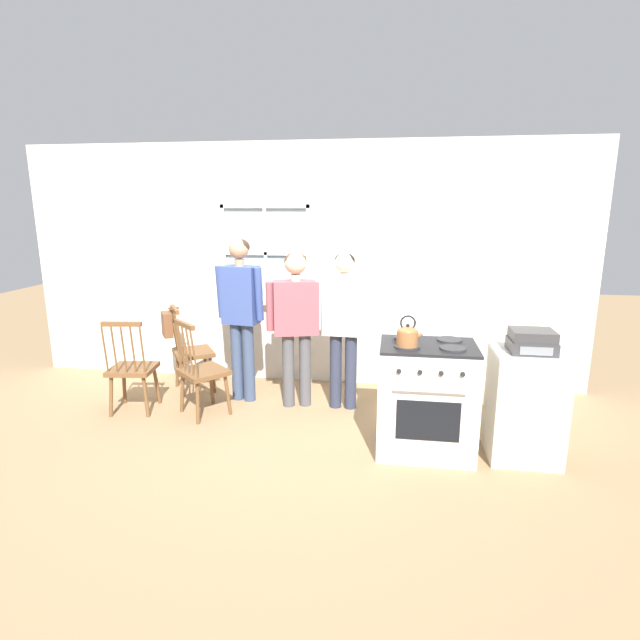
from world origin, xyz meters
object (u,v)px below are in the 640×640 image
Objects in this scene: person_adult_right at (344,317)px; handbag at (167,324)px; person_teen_center at (296,314)px; side_counter at (525,405)px; stereo at (532,341)px; chair_by_window at (191,352)px; chair_near_wall at (202,372)px; potted_plant at (286,296)px; person_elderly_left at (241,305)px; stove at (426,396)px; chair_center_cluster at (132,369)px; kettle at (408,335)px.

person_adult_right is 5.14× the size of handbag.
person_teen_center reaches higher than side_counter.
person_teen_center is 5.14× the size of handbag.
stereo is at bearing -90.00° from side_counter.
chair_by_window and handbag have the same top height.
potted_plant is at bearing -78.83° from chair_near_wall.
person_elderly_left reaches higher than handbag.
stove is at bearing -145.59° from chair_by_window.
stove is at bearing -44.31° from potted_plant.
person_teen_center and person_adult_right have the same top height.
chair_center_cluster reaches higher than side_counter.
chair_center_cluster is 1.24m from person_elderly_left.
person_adult_right is (1.71, -0.24, 0.51)m from chair_by_window.
person_elderly_left is at bearing -4.08° from handbag.
person_teen_center reaches higher than potted_plant.
person_teen_center is 1.40m from kettle.
side_counter is (3.62, -0.40, 0.01)m from chair_center_cluster.
stereo is (0.78, -0.04, 0.51)m from stove.
person_elderly_left reaches higher than person_adult_right.
chair_center_cluster is 2.16m from person_adult_right.
stereo is (2.03, -0.80, 0.02)m from person_teen_center.
potted_plant reaches higher than stove.
person_elderly_left reaches higher than stove.
person_adult_right reaches higher than potted_plant.
stove is at bearing -15.20° from person_elderly_left.
chair_near_wall is 0.78m from person_elderly_left.
chair_center_cluster is 2.81× the size of stereo.
chair_near_wall is 3.87× the size of kettle.
kettle is 2.07m from potted_plant.
kettle reaches higher than stereo.
potted_plant is 1.33m from handbag.
potted_plant is at bearing 147.03° from side_counter.
person_elderly_left is at bearing 158.54° from person_teen_center.
chair_by_window is 0.71m from chair_near_wall.
chair_center_cluster is 3.87× the size of kettle.
handbag is at bearing -154.45° from potted_plant.
chair_by_window is 1.06× the size of side_counter.
side_counter is (2.03, -0.78, -0.52)m from person_teen_center.
stove is 3.19× the size of stereo.
side_counter is (1.56, -0.80, -0.50)m from person_adult_right.
person_adult_right is (1.06, -0.05, -0.07)m from person_elderly_left.
person_teen_center is 6.39× the size of kettle.
person_elderly_left is at bearing 161.97° from side_counter.
person_elderly_left is at bearing -139.46° from chair_by_window.
stove is (2.12, -0.41, 0.04)m from chair_near_wall.
kettle is (1.95, -0.54, 0.59)m from chair_near_wall.
chair_by_window is at bearing 153.48° from person_teen_center.
side_counter is (0.96, 0.11, -0.57)m from kettle.
potted_plant reaches higher than side_counter.
person_adult_right reaches higher than stove.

